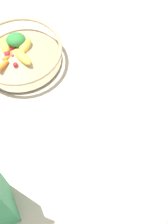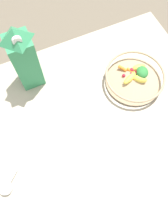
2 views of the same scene
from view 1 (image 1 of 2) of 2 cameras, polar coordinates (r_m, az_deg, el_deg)
name	(u,v)px [view 1 (image 1 of 2)]	position (r m, az deg, el deg)	size (l,w,h in m)	color
ground_plane	(132,113)	(0.91, 8.77, -0.10)	(6.00, 6.00, 0.00)	#665B4C
countertop	(133,109)	(0.89, 8.94, 0.53)	(1.11, 1.11, 0.04)	#B2A893
fruit_bowl	(20,53)	(0.94, -11.69, 10.51)	(0.25, 0.25, 0.08)	tan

